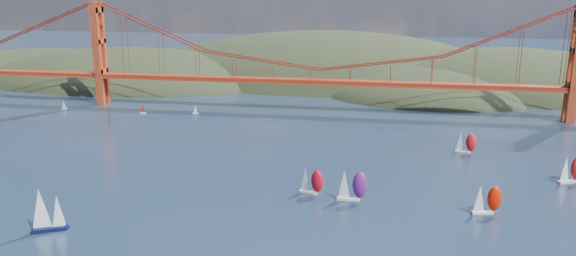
# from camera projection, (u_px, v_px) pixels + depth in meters

# --- Properties ---
(headlands) EXTENTS (725.00, 225.00, 96.00)m
(headlands) POSITION_uv_depth(u_px,v_px,m) (403.00, 100.00, 379.18)
(headlands) COLOR black
(headlands) RESTS_ON ground
(bridge) EXTENTS (552.00, 12.00, 55.00)m
(bridge) POSITION_uv_depth(u_px,v_px,m) (317.00, 49.00, 281.95)
(bridge) COLOR maroon
(bridge) RESTS_ON ground
(sloop_navy) EXTENTS (9.41, 7.53, 13.72)m
(sloop_navy) POSITION_uv_depth(u_px,v_px,m) (46.00, 210.00, 150.01)
(sloop_navy) COLOR black
(sloop_navy) RESTS_ON ground
(racer_0) EXTENTS (8.24, 5.08, 9.22)m
(racer_0) POSITION_uv_depth(u_px,v_px,m) (311.00, 181.00, 177.11)
(racer_0) COLOR silver
(racer_0) RESTS_ON ground
(racer_1) EXTENTS (8.55, 4.36, 9.61)m
(racer_1) POSITION_uv_depth(u_px,v_px,m) (487.00, 199.00, 161.59)
(racer_1) COLOR white
(racer_1) RESTS_ON ground
(racer_3) EXTENTS (9.04, 6.42, 10.14)m
(racer_3) POSITION_uv_depth(u_px,v_px,m) (571.00, 169.00, 186.76)
(racer_3) COLOR silver
(racer_3) RESTS_ON ground
(racer_5) EXTENTS (8.03, 4.25, 9.01)m
(racer_5) POSITION_uv_depth(u_px,v_px,m) (465.00, 142.00, 219.43)
(racer_5) COLOR silver
(racer_5) RESTS_ON ground
(racer_rwb) EXTENTS (9.24, 3.80, 10.60)m
(racer_rwb) POSITION_uv_depth(u_px,v_px,m) (352.00, 185.00, 171.27)
(racer_rwb) COLOR silver
(racer_rwb) RESTS_ON ground
(distant_boat_1) EXTENTS (3.00, 2.00, 4.70)m
(distant_boat_1) POSITION_uv_depth(u_px,v_px,m) (64.00, 105.00, 295.13)
(distant_boat_1) COLOR silver
(distant_boat_1) RESTS_ON ground
(distant_boat_2) EXTENTS (3.00, 2.00, 4.70)m
(distant_boat_2) POSITION_uv_depth(u_px,v_px,m) (143.00, 109.00, 285.11)
(distant_boat_2) COLOR silver
(distant_boat_2) RESTS_ON ground
(distant_boat_3) EXTENTS (3.00, 2.00, 4.70)m
(distant_boat_3) POSITION_uv_depth(u_px,v_px,m) (195.00, 109.00, 284.95)
(distant_boat_3) COLOR silver
(distant_boat_3) RESTS_ON ground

